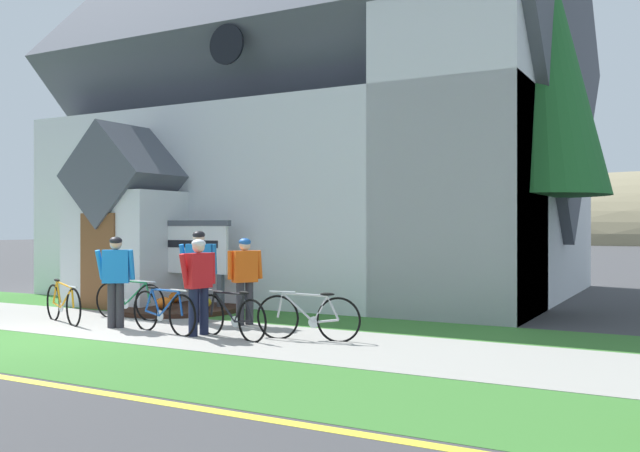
{
  "coord_description": "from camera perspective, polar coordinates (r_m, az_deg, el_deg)",
  "views": [
    {
      "loc": [
        9.36,
        -7.48,
        1.82
      ],
      "look_at": [
        3.11,
        3.96,
        1.82
      ],
      "focal_mm": 38.74,
      "sensor_mm": 36.0,
      "label": 1
    }
  ],
  "objects": [
    {
      "name": "church_building",
      "position": [
        19.35,
        1.45,
        8.58
      ],
      "size": [
        13.22,
        11.63,
        14.14
      ],
      "color": "silver",
      "rests_on": "ground"
    },
    {
      "name": "cyclist_in_green_jersey",
      "position": [
        13.15,
        -9.98,
        -3.47
      ],
      "size": [
        0.62,
        0.44,
        1.73
      ],
      "color": "#191E38",
      "rests_on": "ground"
    },
    {
      "name": "bicycle_black",
      "position": [
        12.08,
        -12.83,
        -6.89
      ],
      "size": [
        1.7,
        0.4,
        0.8
      ],
      "color": "black",
      "rests_on": "ground"
    },
    {
      "name": "bicycle_green",
      "position": [
        11.33,
        -7.34,
        -7.37
      ],
      "size": [
        1.71,
        0.54,
        0.81
      ],
      "color": "black",
      "rests_on": "ground"
    },
    {
      "name": "sidewalk_slab",
      "position": [
        13.17,
        -16.0,
        -7.91
      ],
      "size": [
        32.0,
        2.79,
        0.01
      ],
      "primitive_type": "cube",
      "color": "#99968E",
      "rests_on": "ground"
    },
    {
      "name": "church_sign",
      "position": [
        15.34,
        -10.95,
        -1.95
      ],
      "size": [
        2.26,
        0.18,
        1.94
      ],
      "color": "#474C56",
      "rests_on": "ground"
    },
    {
      "name": "cyclist_in_orange_jersey",
      "position": [
        12.72,
        -6.23,
        -4.04
      ],
      "size": [
        0.45,
        0.54,
        1.6
      ],
      "color": "#2D2D33",
      "rests_on": "ground"
    },
    {
      "name": "roadside_conifer",
      "position": [
        15.87,
        17.26,
        13.97
      ],
      "size": [
        3.15,
        3.15,
        8.87
      ],
      "color": "#3D2D1E",
      "rests_on": "ground"
    },
    {
      "name": "flower_bed",
      "position": [
        15.2,
        -11.73,
        -6.58
      ],
      "size": [
        2.76,
        2.76,
        0.34
      ],
      "color": "#382319",
      "rests_on": "ground"
    },
    {
      "name": "ground",
      "position": [
        14.92,
        -10.54,
        -7.0
      ],
      "size": [
        140.0,
        140.0,
        0.0
      ],
      "primitive_type": "plane",
      "color": "#3D3D3F"
    },
    {
      "name": "bicycle_blue",
      "position": [
        13.82,
        -20.47,
        -6.01
      ],
      "size": [
        1.67,
        0.69,
        0.83
      ],
      "color": "black",
      "rests_on": "ground"
    },
    {
      "name": "bicycle_yellow",
      "position": [
        14.0,
        -15.49,
        -5.92
      ],
      "size": [
        1.74,
        0.09,
        0.82
      ],
      "color": "black",
      "rests_on": "ground"
    },
    {
      "name": "church_lawn",
      "position": [
        14.88,
        -9.73,
        -7.01
      ],
      "size": [
        24.0,
        1.8,
        0.01
      ],
      "primitive_type": "cube",
      "color": "#38722D",
      "rests_on": "ground"
    },
    {
      "name": "cyclist_in_red_jersey",
      "position": [
        11.6,
        -10.0,
        -4.41
      ],
      "size": [
        0.29,
        0.68,
        1.6
      ],
      "color": "#191E38",
      "rests_on": "ground"
    },
    {
      "name": "bicycle_orange",
      "position": [
        11.05,
        -0.99,
        -7.51
      ],
      "size": [
        1.72,
        0.38,
        0.79
      ],
      "color": "black",
      "rests_on": "ground"
    },
    {
      "name": "cyclist_in_yellow_jersey",
      "position": [
        12.8,
        -16.52,
        -3.9
      ],
      "size": [
        0.58,
        0.45,
        1.63
      ],
      "color": "#2D2D33",
      "rests_on": "ground"
    }
  ]
}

